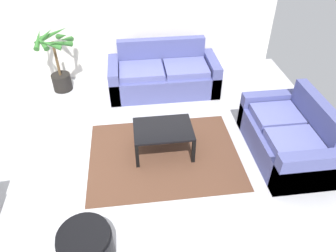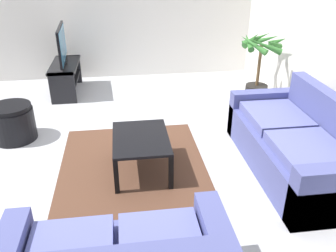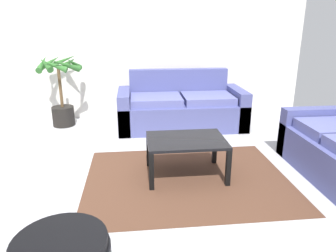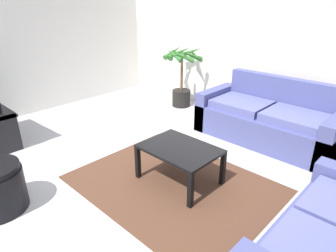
# 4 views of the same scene
# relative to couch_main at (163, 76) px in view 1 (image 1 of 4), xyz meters

# --- Properties ---
(ground_plane) EXTENTS (6.60, 6.60, 0.00)m
(ground_plane) POSITION_rel_couch_main_xyz_m (-0.71, -2.28, -0.30)
(ground_plane) COLOR #B2B2B7
(wall_back) EXTENTS (6.00, 0.06, 2.70)m
(wall_back) POSITION_rel_couch_main_xyz_m (-0.71, 0.72, 1.05)
(wall_back) COLOR silver
(wall_back) RESTS_ON ground
(couch_main) EXTENTS (2.01, 0.90, 0.90)m
(couch_main) POSITION_rel_couch_main_xyz_m (0.00, 0.00, 0.00)
(couch_main) COLOR #4C518C
(couch_main) RESTS_ON ground
(couch_loveseat) EXTENTS (0.90, 1.58, 0.90)m
(couch_loveseat) POSITION_rel_couch_main_xyz_m (1.58, -2.01, -0.00)
(couch_loveseat) COLOR #4C518C
(couch_loveseat) RESTS_ON ground
(coffee_table) EXTENTS (0.85, 0.62, 0.43)m
(coffee_table) POSITION_rel_couch_main_xyz_m (-0.21, -1.74, 0.07)
(coffee_table) COLOR black
(coffee_table) RESTS_ON ground
(area_rug) EXTENTS (2.20, 1.70, 0.01)m
(area_rug) POSITION_rel_couch_main_xyz_m (-0.21, -1.84, -0.30)
(area_rug) COLOR #513323
(area_rug) RESTS_ON ground
(potted_palm) EXTENTS (0.70, 0.71, 1.17)m
(potted_palm) POSITION_rel_couch_main_xyz_m (-1.93, 0.27, 0.27)
(potted_palm) COLOR black
(potted_palm) RESTS_ON ground
(ottoman) EXTENTS (0.56, 0.56, 0.49)m
(ottoman) POSITION_rel_couch_main_xyz_m (-1.20, -3.38, -0.06)
(ottoman) COLOR black
(ottoman) RESTS_ON ground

